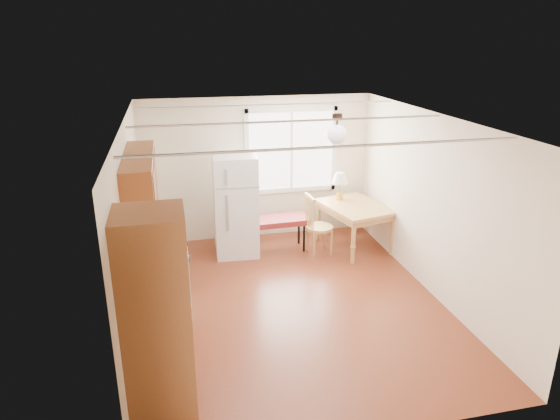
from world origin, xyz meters
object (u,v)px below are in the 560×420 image
object	(u,v)px
bench	(272,222)
chair	(314,221)
dining_table	(355,211)
refrigerator	(236,205)

from	to	relation	value
bench	chair	world-z (taller)	chair
bench	dining_table	bearing A→B (deg)	-10.06
refrigerator	dining_table	size ratio (longest dim) A/B	1.19
refrigerator	bench	bearing A→B (deg)	-0.18
refrigerator	dining_table	world-z (taller)	refrigerator
refrigerator	bench	world-z (taller)	refrigerator
refrigerator	chair	size ratio (longest dim) A/B	1.66
bench	chair	bearing A→B (deg)	-27.31
dining_table	chair	xyz separation A→B (m)	(-0.75, -0.12, -0.08)
refrigerator	bench	size ratio (longest dim) A/B	1.35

